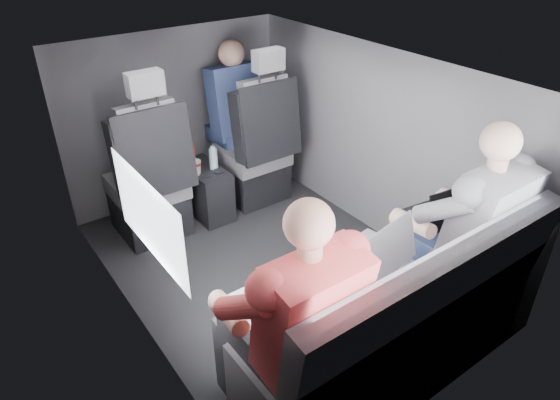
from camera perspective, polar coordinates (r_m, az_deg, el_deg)
floor at (r=3.39m, az=-0.97°, el=-7.90°), size 2.60×2.60×0.00m
ceiling at (r=2.75m, az=-1.22°, el=14.60°), size 2.60×2.60×0.00m
panel_left at (r=2.68m, az=-17.08°, el=-3.34°), size 0.02×2.60×1.35m
panel_right at (r=3.55m, az=10.98°, el=6.22°), size 0.02×2.60×1.35m
panel_front at (r=4.05m, az=-11.83°, el=9.27°), size 1.80×0.02×1.35m
panel_back at (r=2.26m, az=18.55°, el=-10.82°), size 1.80×0.02×1.35m
side_window at (r=2.32m, az=-14.82°, el=-2.00°), size 0.02×0.75×0.42m
seatbelt at (r=3.69m, az=-1.35°, el=9.89°), size 0.35×0.11×0.59m
front_seat_left at (r=3.63m, az=-14.61°, el=1.44°), size 0.52×0.58×1.26m
front_seat_right at (r=3.98m, az=-2.68°, el=5.21°), size 0.52×0.58×1.26m
center_console at (r=3.91m, az=-8.43°, el=1.04°), size 0.24×0.48×0.41m
rear_bench at (r=2.60m, az=12.98°, el=-14.25°), size 1.60×0.57×0.92m
soda_cup at (r=3.70m, az=-9.59°, el=3.75°), size 0.08×0.08×0.24m
water_bottle at (r=3.76m, az=-7.62°, el=4.74°), size 0.06×0.06×0.18m
laptop_white at (r=2.22m, az=-1.27°, el=-11.27°), size 0.32×0.29×0.24m
laptop_silver at (r=2.52m, az=10.85°, el=-5.80°), size 0.40×0.37×0.26m
laptop_black at (r=2.92m, az=17.53°, el=-1.36°), size 0.35×0.33×0.23m
passenger_rear_left at (r=2.12m, az=1.10°, el=-13.37°), size 0.52×0.64×1.26m
passenger_rear_right at (r=2.80m, az=19.93°, el=-3.00°), size 0.54×0.65×1.27m
passenger_front_right at (r=4.03m, az=-5.29°, el=10.87°), size 0.40×0.40×0.82m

